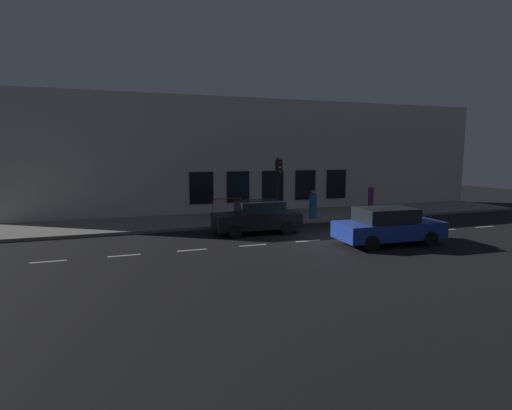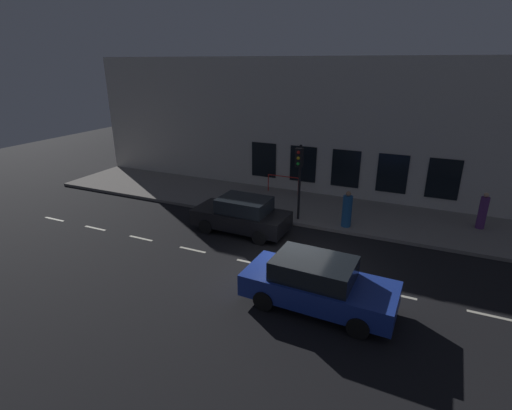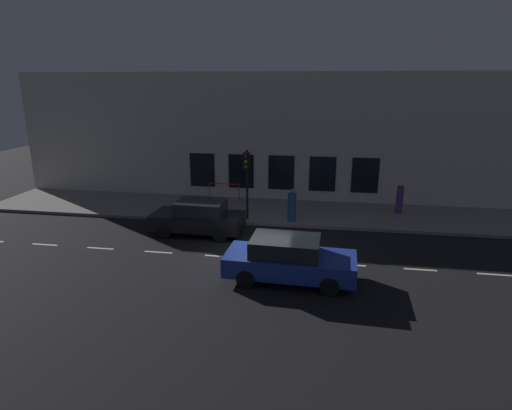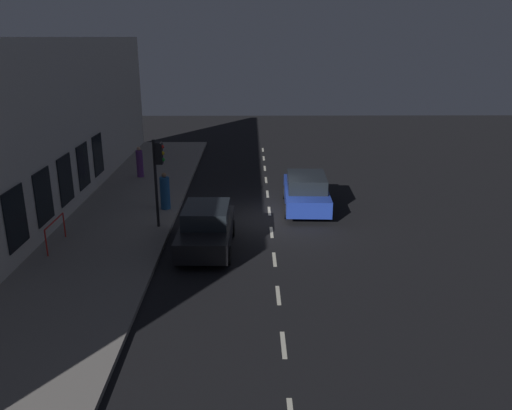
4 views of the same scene
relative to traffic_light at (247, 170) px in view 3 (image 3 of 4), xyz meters
The scene contains 10 objects.
ground_plane 5.29m from the traffic_light, 163.81° to the right, with size 60.00×60.00×0.00m, color black.
sidewalk 3.46m from the traffic_light, 34.17° to the right, with size 4.50×32.00×0.15m.
building_facade 4.70m from the traffic_light, 16.04° to the right, with size 0.65×32.00×7.35m.
lane_centre_line 5.62m from the traffic_light, 152.58° to the right, with size 0.12×27.20×0.01m.
traffic_light is the anchor object (origin of this frame).
parked_car_0 3.32m from the traffic_light, 135.73° to the left, with size 1.98×4.20×1.58m.
parked_car_1 6.84m from the traffic_light, 156.40° to the right, with size 2.10×4.64×1.58m.
pedestrian_0 8.25m from the traffic_light, 72.56° to the right, with size 0.49×0.49×1.64m.
pedestrian_1 2.87m from the traffic_light, 85.15° to the right, with size 0.55×0.55×1.64m.
red_railing 4.40m from the traffic_light, 30.06° to the left, with size 0.05×1.84×0.97m.
Camera 3 is at (-15.35, -2.44, 6.82)m, focal length 29.56 mm.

